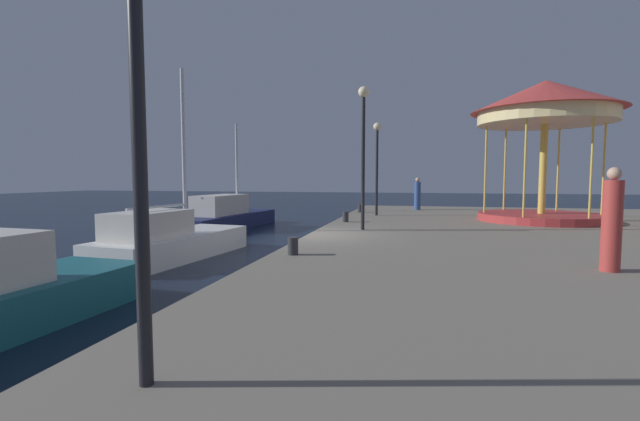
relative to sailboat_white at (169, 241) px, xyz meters
The scene contains 13 objects.
ground_plane 4.40m from the sailboat_white, 13.65° to the left, with size 120.00×120.00×0.00m, color black.
quay_dock 12.08m from the sailboat_white, ahead, with size 15.59×28.23×0.80m, color gray.
sailboat_white is the anchor object (origin of this frame).
sailboat_navy 8.13m from the sailboat_white, 103.16° to the left, with size 2.81×7.37×5.31m.
carousel 14.91m from the sailboat_white, 29.36° to the left, with size 5.65×5.65×5.59m.
lamp_post_near_edge 10.76m from the sailboat_white, 59.01° to the right, with size 0.36×0.36×4.11m.
lamp_post_mid_promenade 7.11m from the sailboat_white, 23.02° to the left, with size 0.36×0.36×4.74m.
lamp_post_far_end 10.36m from the sailboat_white, 54.93° to the left, with size 0.36×0.36×4.25m.
bollard_center 6.81m from the sailboat_white, 45.56° to the left, with size 0.24×0.24×0.40m, color #2D2D33.
bollard_north 5.47m from the sailboat_white, 28.61° to the right, with size 0.24×0.24×0.40m, color #2D2D33.
bollard_south 10.71m from the sailboat_white, 63.82° to the left, with size 0.24×0.24×0.40m, color #2D2D33.
person_by_the_water 14.26m from the sailboat_white, 58.12° to the left, with size 0.34×0.34×1.75m.
person_near_carousel 11.52m from the sailboat_white, 14.96° to the right, with size 0.34×0.34×1.95m.
Camera 1 is at (3.31, -13.03, 2.56)m, focal length 24.36 mm.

